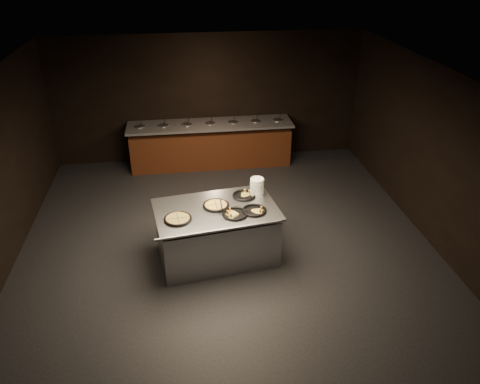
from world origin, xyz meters
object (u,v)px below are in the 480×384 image
at_px(plate_stack, 257,187).
at_px(pan_veggie_whole, 178,219).
at_px(serving_counter, 217,234).
at_px(pan_cheese_whole, 216,205).

height_order(plate_stack, pan_veggie_whole, plate_stack).
relative_size(serving_counter, pan_veggie_whole, 4.84).
height_order(serving_counter, plate_stack, plate_stack).
distance_m(serving_counter, pan_cheese_whole, 0.51).
distance_m(plate_stack, pan_veggie_whole, 1.46).
bearing_deg(pan_cheese_whole, pan_veggie_whole, -151.70).
bearing_deg(plate_stack, pan_veggie_whole, -154.61).
bearing_deg(plate_stack, pan_cheese_whole, -157.21).
height_order(plate_stack, pan_cheese_whole, plate_stack).
relative_size(plate_stack, pan_veggie_whole, 0.67).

